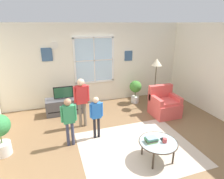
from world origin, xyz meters
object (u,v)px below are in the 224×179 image
(remote_near_books, at_px, (163,140))
(person_red_shirt, at_px, (82,97))
(person_green_shirt, at_px, (69,117))
(potted_plant_by_window, at_px, (135,89))
(television, at_px, (63,92))
(coffee_table, at_px, (158,143))
(tv_stand, at_px, (65,106))
(cup, at_px, (165,140))
(book_stack, at_px, (151,139))
(person_blue_shirt, at_px, (96,113))
(floor_lamp, at_px, (156,67))
(armchair, at_px, (164,105))
(remote_near_cup, at_px, (163,140))

(remote_near_books, height_order, person_red_shirt, person_red_shirt)
(person_green_shirt, relative_size, potted_plant_by_window, 1.45)
(person_red_shirt, bearing_deg, television, 112.00)
(coffee_table, relative_size, person_green_shirt, 0.68)
(tv_stand, bearing_deg, remote_near_books, -58.20)
(remote_near_books, bearing_deg, person_green_shirt, 149.23)
(cup, distance_m, person_green_shirt, 2.06)
(book_stack, distance_m, person_blue_shirt, 1.40)
(person_red_shirt, xyz_separation_m, floor_lamp, (2.50, 0.58, 0.50))
(television, relative_size, armchair, 0.66)
(tv_stand, bearing_deg, remote_near_cup, -58.50)
(tv_stand, bearing_deg, coffee_table, -60.21)
(armchair, xyz_separation_m, person_blue_shirt, (-2.22, -0.55, 0.34))
(coffee_table, height_order, floor_lamp, floor_lamp)
(tv_stand, distance_m, remote_near_books, 3.25)
(person_blue_shirt, bearing_deg, book_stack, -52.57)
(coffee_table, xyz_separation_m, book_stack, (-0.13, 0.05, 0.07))
(television, height_order, potted_plant_by_window, television)
(book_stack, bearing_deg, cup, -23.50)
(coffee_table, bearing_deg, television, 119.81)
(book_stack, height_order, floor_lamp, floor_lamp)
(armchair, xyz_separation_m, remote_near_cup, (-1.14, -1.70, 0.10))
(person_red_shirt, bearing_deg, book_stack, -58.74)
(floor_lamp, bearing_deg, tv_stand, 172.29)
(person_green_shirt, bearing_deg, coffee_table, -32.96)
(television, relative_size, floor_lamp, 0.36)
(person_blue_shirt, xyz_separation_m, person_green_shirt, (-0.64, -0.11, 0.05))
(person_blue_shirt, bearing_deg, television, 110.69)
(person_green_shirt, bearing_deg, tv_stand, 89.10)
(television, xyz_separation_m, book_stack, (1.45, -2.71, -0.22))
(person_green_shirt, bearing_deg, floor_lamp, 24.56)
(tv_stand, xyz_separation_m, person_blue_shirt, (0.61, -1.62, 0.43))
(potted_plant_by_window, bearing_deg, remote_near_cup, -104.34)
(person_green_shirt, bearing_deg, armchair, 12.94)
(coffee_table, height_order, remote_near_books, remote_near_books)
(cup, bearing_deg, person_blue_shirt, 132.02)
(tv_stand, relative_size, remote_near_books, 7.83)
(person_green_shirt, relative_size, floor_lamp, 0.71)
(television, distance_m, book_stack, 3.08)
(person_green_shirt, distance_m, floor_lamp, 3.26)
(cup, bearing_deg, potted_plant_by_window, 76.03)
(book_stack, height_order, person_green_shirt, person_green_shirt)
(book_stack, relative_size, floor_lamp, 0.15)
(remote_near_books, bearing_deg, cup, -100.05)
(television, bearing_deg, person_green_shirt, -90.90)
(coffee_table, xyz_separation_m, remote_near_books, (0.13, 0.01, 0.04))
(remote_near_books, xyz_separation_m, person_red_shirt, (-1.32, 1.79, 0.41))
(television, height_order, person_red_shirt, person_red_shirt)
(tv_stand, xyz_separation_m, television, (0.00, -0.00, 0.44))
(potted_plant_by_window, bearing_deg, book_stack, -109.08)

